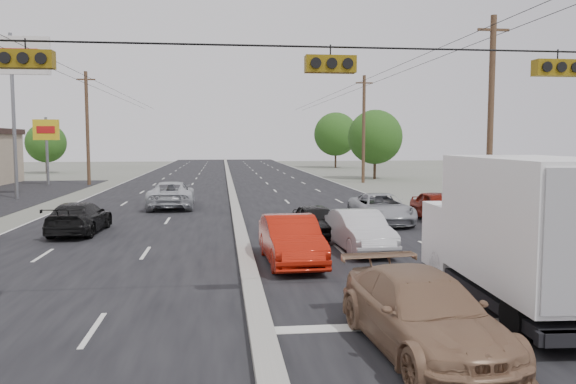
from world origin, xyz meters
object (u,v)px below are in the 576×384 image
object	(u,v)px
utility_pole_right_c	(364,128)
queue_car_b	(359,231)
box_truck	(521,232)
queue_car_e	(438,207)
oncoming_near	(79,218)
queue_car_d	(519,241)
pole_sign_far	(46,135)
utility_pole_right_b	(491,116)
queue_car_c	(381,209)
utility_pole_left_c	(87,127)
pole_sign_billboard	(11,66)
tree_right_mid	(375,137)
tree_left_far	(46,143)
tan_sedan	(423,314)
queue_car_a	(316,221)
tree_right_far	(336,134)
red_sedan	(291,240)
oncoming_far	(171,195)

from	to	relation	value
utility_pole_right_c	queue_car_b	world-z (taller)	utility_pole_right_c
box_truck	queue_car_e	distance (m)	14.25
oncoming_near	utility_pole_right_c	bearing A→B (deg)	-122.60
utility_pole_right_c	queue_car_d	bearing A→B (deg)	-95.89
oncoming_near	pole_sign_far	bearing A→B (deg)	-68.84
utility_pole_right_b	queue_car_c	size ratio (longest dim) A/B	1.99
utility_pole_left_c	pole_sign_billboard	distance (m)	12.73
utility_pole_left_c	tree_right_mid	world-z (taller)	utility_pole_left_c
utility_pole_left_c	tree_left_far	bearing A→B (deg)	115.41
tree_left_far	tan_sedan	xyz separation A→B (m)	(24.88, -61.90, -3.01)
utility_pole_right_b	utility_pole_right_c	distance (m)	25.00
tree_left_far	queue_car_a	xyz separation A→B (m)	(25.00, -49.51, -3.06)
tree_right_far	utility_pole_left_c	bearing A→B (deg)	-133.53
queue_car_b	pole_sign_billboard	bearing A→B (deg)	128.58
utility_pole_right_c	tan_sedan	size ratio (longest dim) A/B	2.04
tree_left_far	queue_car_e	size ratio (longest dim) A/B	1.44
utility_pole_right_c	tree_left_far	size ratio (longest dim) A/B	1.63
utility_pole_right_c	pole_sign_far	world-z (taller)	utility_pole_right_c
queue_car_b	tree_right_mid	bearing A→B (deg)	70.04
red_sedan	utility_pole_right_b	bearing A→B (deg)	37.32
tree_right_mid	tree_right_far	xyz separation A→B (m)	(1.00, 25.00, 0.62)
pole_sign_billboard	tree_right_far	distance (m)	52.05
tree_right_mid	queue_car_d	bearing A→B (deg)	-98.73
pole_sign_far	queue_car_e	world-z (taller)	pole_sign_far
queue_car_d	oncoming_near	world-z (taller)	oncoming_near
queue_car_b	queue_car_d	size ratio (longest dim) A/B	1.03
tan_sedan	queue_car_c	world-z (taller)	tan_sedan
queue_car_a	queue_car_b	distance (m)	3.10
pole_sign_billboard	oncoming_near	xyz separation A→B (m)	(7.80, -15.40, -8.20)
tree_left_far	pole_sign_billboard	bearing A→B (deg)	-76.81
tan_sedan	tree_left_far	bearing A→B (deg)	107.24
tree_left_far	tree_right_mid	distance (m)	39.93
utility_pole_right_b	queue_car_a	distance (m)	11.42
tan_sedan	pole_sign_far	bearing A→B (deg)	109.60
utility_pole_right_b	tree_left_far	world-z (taller)	utility_pole_right_b
red_sedan	oncoming_far	xyz separation A→B (m)	(-5.07, 15.72, 0.02)
queue_car_d	queue_car_e	world-z (taller)	queue_car_e
tree_right_far	queue_car_d	distance (m)	64.89
oncoming_far	red_sedan	bearing A→B (deg)	106.12
pole_sign_far	utility_pole_right_c	bearing A→B (deg)	0.00
pole_sign_billboard	tree_right_mid	bearing A→B (deg)	29.95
utility_pole_right_c	oncoming_near	world-z (taller)	utility_pole_right_c
oncoming_near	queue_car_e	bearing A→B (deg)	-171.98
utility_pole_right_c	queue_car_d	xyz separation A→B (m)	(-3.55, -34.36, -4.50)
queue_car_c	queue_car_d	distance (m)	8.67
box_truck	red_sedan	xyz separation A→B (m)	(-4.65, 5.34, -1.05)
red_sedan	tree_right_mid	bearing A→B (deg)	68.47
pole_sign_far	tree_right_mid	xyz separation A→B (m)	(31.00, 5.00, -0.07)
oncoming_far	tan_sedan	bearing A→B (deg)	103.89
red_sedan	queue_car_c	xyz separation A→B (m)	(5.30, 8.23, -0.05)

